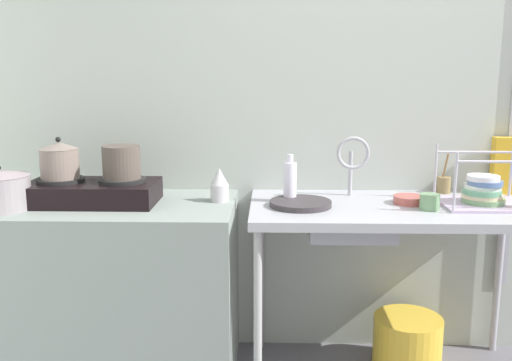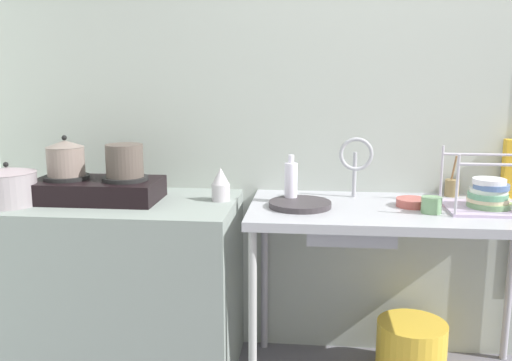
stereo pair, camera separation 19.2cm
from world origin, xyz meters
TOP-DOWN VIEW (x-y plane):
  - wall_back at (0.00, 1.46)m, footprint 5.35×0.10m
  - counter_concrete at (-1.58, 1.08)m, footprint 1.22×0.65m
  - counter_sink at (-0.23, 1.08)m, footprint 1.31×0.65m
  - stove at (-1.62, 1.08)m, footprint 0.59×0.32m
  - pot_on_left_burner at (-1.76, 1.08)m, footprint 0.18×0.18m
  - pot_on_right_burner at (-1.47, 1.08)m, footprint 0.17×0.17m
  - pot_beside_stove at (-1.98, 0.95)m, footprint 0.26×0.26m
  - percolator at (-1.03, 1.14)m, footprint 0.09×0.09m
  - sink_basin at (-0.44, 1.07)m, footprint 0.38×0.38m
  - faucet at (-0.41, 1.23)m, footprint 0.16×0.09m
  - frying_pan at (-0.66, 1.05)m, footprint 0.28×0.28m
  - dish_rack at (0.16, 1.08)m, footprint 0.38×0.31m
  - cup_by_rack at (-0.10, 1.00)m, footprint 0.09×0.09m
  - small_bowl_on_drainboard at (-0.16, 1.11)m, footprint 0.15×0.15m
  - bottle_by_sink at (-0.71, 1.14)m, footprint 0.06×0.06m
  - utensil_jar at (0.07, 1.35)m, footprint 0.07×0.07m
  - bucket_on_floor at (-0.12, 1.17)m, footprint 0.33×0.33m

SIDE VIEW (x-z plane):
  - bucket_on_floor at x=-0.12m, z-range 0.00..0.26m
  - counter_concrete at x=-1.58m, z-range 0.00..0.85m
  - counter_sink at x=-0.23m, z-range 0.36..1.21m
  - sink_basin at x=-0.44m, z-range 0.72..0.85m
  - frying_pan at x=-0.66m, z-range 0.85..0.88m
  - small_bowl_on_drainboard at x=-0.16m, z-range 0.85..0.89m
  - cup_by_rack at x=-0.10m, z-range 0.85..0.92m
  - utensil_jar at x=0.07m, z-range 0.79..0.99m
  - stove at x=-1.62m, z-range 0.85..0.96m
  - dish_rack at x=0.16m, z-range 0.78..1.04m
  - percolator at x=-1.03m, z-range 0.85..1.00m
  - pot_beside_stove at x=-1.98m, z-range 0.84..1.04m
  - bottle_by_sink at x=-0.71m, z-range 0.84..1.06m
  - pot_on_right_burner at x=-1.47m, z-range 0.97..1.12m
  - pot_on_left_burner at x=-1.76m, z-range 0.96..1.15m
  - faucet at x=-0.41m, z-range 0.90..1.20m
  - wall_back at x=0.00m, z-range 0.00..2.42m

